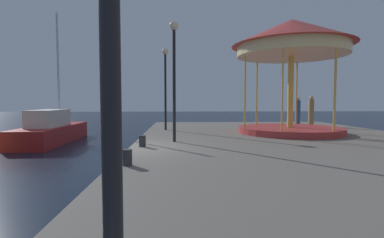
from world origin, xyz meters
name	(u,v)px	position (x,y,z in m)	size (l,w,h in m)	color
ground_plane	(130,169)	(0.00, 0.00, 0.00)	(120.00, 120.00, 0.00)	black
quay_dock	(309,156)	(6.42, 0.00, 0.40)	(12.84, 23.98, 0.80)	slate
sailboat_red	(52,130)	(-5.66, 6.87, 0.73)	(2.15, 7.01, 7.80)	maroon
carousel	(291,48)	(7.30, 4.00, 5.02)	(5.90, 5.90, 5.63)	#B23333
lamp_post_mid_promenade	(174,61)	(1.54, 1.20, 3.97)	(0.36, 0.36, 4.69)	black
lamp_post_far_end	(165,75)	(0.99, 5.99, 3.88)	(0.36, 0.36, 4.54)	black
bollard_south	(142,141)	(0.43, -0.04, 1.00)	(0.24, 0.24, 0.40)	#2D2D33
bollard_center	(127,157)	(0.43, -2.99, 1.00)	(0.24, 0.24, 0.40)	#2D2D33
person_near_carousel	(298,112)	(9.87, 9.10, 1.70)	(0.34, 0.34, 1.90)	#2D4C8C
person_mid_promenade	(311,112)	(10.32, 8.07, 1.73)	(0.34, 0.34, 1.97)	#937A4C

